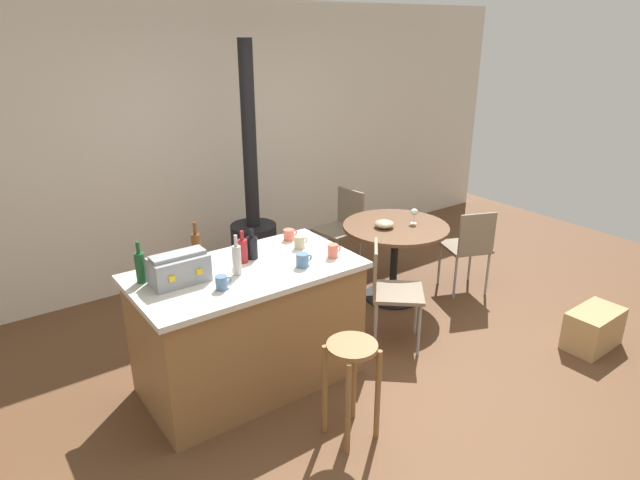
{
  "coord_description": "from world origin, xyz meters",
  "views": [
    {
      "loc": [
        -2.37,
        -2.56,
        2.45
      ],
      "look_at": [
        -0.07,
        0.62,
        0.92
      ],
      "focal_mm": 30.82,
      "sensor_mm": 36.0,
      "label": 1
    }
  ],
  "objects_px": {
    "folding_chair_left": "(469,245)",
    "cup_1": "(289,235)",
    "wood_stove": "(254,237)",
    "bottle_0": "(243,250)",
    "serving_bowl": "(384,224)",
    "kitchen_island": "(249,326)",
    "folding_chair_near": "(342,225)",
    "cup_2": "(300,242)",
    "cup_0": "(333,251)",
    "wooden_stool": "(352,371)",
    "bottle_3": "(140,267)",
    "cup_3": "(303,260)",
    "bottle_1": "(196,249)",
    "wine_glass": "(414,212)",
    "folding_chair_far": "(389,287)",
    "toolbox": "(179,268)",
    "bottle_2": "(252,247)",
    "cardboard_box": "(593,329)",
    "cup_4": "(222,283)",
    "bottle_4": "(237,259)",
    "dining_table": "(395,243)"
  },
  "relations": [
    {
      "from": "bottle_2",
      "to": "cup_4",
      "type": "distance_m",
      "value": 0.52
    },
    {
      "from": "folding_chair_left",
      "to": "cup_1",
      "type": "bearing_deg",
      "value": 172.53
    },
    {
      "from": "dining_table",
      "to": "serving_bowl",
      "type": "relative_size",
      "value": 5.44
    },
    {
      "from": "kitchen_island",
      "to": "wood_stove",
      "type": "relative_size",
      "value": 0.66
    },
    {
      "from": "wooden_stool",
      "to": "bottle_1",
      "type": "distance_m",
      "value": 1.35
    },
    {
      "from": "wood_stove",
      "to": "bottle_4",
      "type": "relative_size",
      "value": 8.45
    },
    {
      "from": "bottle_0",
      "to": "bottle_3",
      "type": "distance_m",
      "value": 0.69
    },
    {
      "from": "cup_4",
      "to": "wine_glass",
      "type": "distance_m",
      "value": 2.27
    },
    {
      "from": "toolbox",
      "to": "cup_2",
      "type": "xyz_separation_m",
      "value": [
        0.95,
        0.03,
        -0.05
      ]
    },
    {
      "from": "folding_chair_far",
      "to": "cup_0",
      "type": "bearing_deg",
      "value": 179.02
    },
    {
      "from": "bottle_1",
      "to": "bottle_3",
      "type": "distance_m",
      "value": 0.41
    },
    {
      "from": "cup_1",
      "to": "bottle_3",
      "type": "bearing_deg",
      "value": -176.51
    },
    {
      "from": "kitchen_island",
      "to": "toolbox",
      "type": "height_order",
      "value": "toolbox"
    },
    {
      "from": "cup_2",
      "to": "cup_0",
      "type": "bearing_deg",
      "value": -71.01
    },
    {
      "from": "bottle_4",
      "to": "cup_2",
      "type": "distance_m",
      "value": 0.62
    },
    {
      "from": "bottle_0",
      "to": "cup_3",
      "type": "distance_m",
      "value": 0.43
    },
    {
      "from": "bottle_0",
      "to": "cup_4",
      "type": "xyz_separation_m",
      "value": [
        -0.31,
        -0.3,
        -0.05
      ]
    },
    {
      "from": "kitchen_island",
      "to": "wine_glass",
      "type": "xyz_separation_m",
      "value": [
        1.93,
        0.32,
        0.39
      ]
    },
    {
      "from": "bottle_0",
      "to": "folding_chair_near",
      "type": "bearing_deg",
      "value": 31.29
    },
    {
      "from": "cardboard_box",
      "to": "kitchen_island",
      "type": "bearing_deg",
      "value": 153.8
    },
    {
      "from": "wood_stove",
      "to": "bottle_0",
      "type": "height_order",
      "value": "wood_stove"
    },
    {
      "from": "folding_chair_left",
      "to": "cup_0",
      "type": "bearing_deg",
      "value": -172.91
    },
    {
      "from": "cup_1",
      "to": "bottle_2",
      "type": "bearing_deg",
      "value": -160.07
    },
    {
      "from": "kitchen_island",
      "to": "cardboard_box",
      "type": "xyz_separation_m",
      "value": [
        2.49,
        -1.22,
        -0.29
      ]
    },
    {
      "from": "bottle_0",
      "to": "cup_3",
      "type": "height_order",
      "value": "bottle_0"
    },
    {
      "from": "folding_chair_far",
      "to": "cardboard_box",
      "type": "relative_size",
      "value": 1.76
    },
    {
      "from": "cup_4",
      "to": "serving_bowl",
      "type": "xyz_separation_m",
      "value": [
        1.91,
        0.58,
        -0.18
      ]
    },
    {
      "from": "wooden_stool",
      "to": "wood_stove",
      "type": "height_order",
      "value": "wood_stove"
    },
    {
      "from": "cup_3",
      "to": "cardboard_box",
      "type": "height_order",
      "value": "cup_3"
    },
    {
      "from": "wood_stove",
      "to": "serving_bowl",
      "type": "bearing_deg",
      "value": -46.85
    },
    {
      "from": "folding_chair_far",
      "to": "toolbox",
      "type": "height_order",
      "value": "toolbox"
    },
    {
      "from": "wood_stove",
      "to": "wine_glass",
      "type": "xyz_separation_m",
      "value": [
        1.15,
        -0.98,
        0.29
      ]
    },
    {
      "from": "bottle_1",
      "to": "wine_glass",
      "type": "xyz_separation_m",
      "value": [
        2.17,
        0.06,
        -0.18
      ]
    },
    {
      "from": "cup_4",
      "to": "wood_stove",
      "type": "bearing_deg",
      "value": 54.73
    },
    {
      "from": "kitchen_island",
      "to": "bottle_3",
      "type": "bearing_deg",
      "value": 161.77
    },
    {
      "from": "bottle_2",
      "to": "bottle_3",
      "type": "relative_size",
      "value": 0.8
    },
    {
      "from": "folding_chair_far",
      "to": "bottle_0",
      "type": "relative_size",
      "value": 3.68
    },
    {
      "from": "bottle_4",
      "to": "cup_0",
      "type": "height_order",
      "value": "bottle_4"
    },
    {
      "from": "folding_chair_far",
      "to": "cup_2",
      "type": "relative_size",
      "value": 7.61
    },
    {
      "from": "toolbox",
      "to": "bottle_2",
      "type": "bearing_deg",
      "value": 7.06
    },
    {
      "from": "wooden_stool",
      "to": "bottle_0",
      "type": "xyz_separation_m",
      "value": [
        -0.19,
        0.99,
        0.52
      ]
    },
    {
      "from": "wine_glass",
      "to": "serving_bowl",
      "type": "height_order",
      "value": "wine_glass"
    },
    {
      "from": "kitchen_island",
      "to": "bottle_3",
      "type": "height_order",
      "value": "bottle_3"
    },
    {
      "from": "kitchen_island",
      "to": "wooden_stool",
      "type": "bearing_deg",
      "value": -75.55
    },
    {
      "from": "wood_stove",
      "to": "serving_bowl",
      "type": "height_order",
      "value": "wood_stove"
    },
    {
      "from": "folding_chair_near",
      "to": "bottle_2",
      "type": "bearing_deg",
      "value": -148.0
    },
    {
      "from": "wooden_stool",
      "to": "wine_glass",
      "type": "distance_m",
      "value": 2.12
    },
    {
      "from": "folding_chair_near",
      "to": "cup_2",
      "type": "relative_size",
      "value": 7.79
    },
    {
      "from": "wood_stove",
      "to": "bottle_1",
      "type": "distance_m",
      "value": 1.53
    },
    {
      "from": "kitchen_island",
      "to": "wooden_stool",
      "type": "relative_size",
      "value": 2.33
    }
  ]
}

